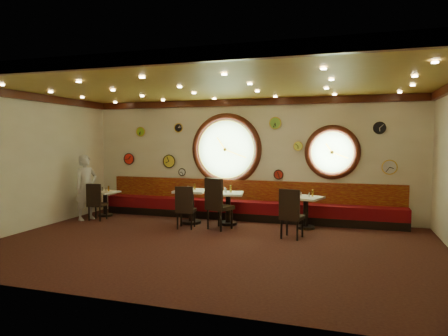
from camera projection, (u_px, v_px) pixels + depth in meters
floor at (211, 245)px, 8.00m from camera, size 9.00×6.00×0.00m
ceiling at (211, 84)px, 7.78m from camera, size 9.00×6.00×0.02m
wall_back at (248, 159)px, 10.75m from camera, size 9.00×0.02×3.20m
wall_front at (132, 180)px, 5.04m from camera, size 9.00×0.02×3.20m
wall_left at (28, 162)px, 9.24m from camera, size 0.02×6.00×3.20m
molding_back at (247, 102)px, 10.59m from camera, size 9.00×0.10×0.18m
molding_front at (132, 59)px, 4.98m from camera, size 9.00×0.10×0.18m
molding_left at (27, 96)px, 9.12m from camera, size 0.10×6.00×0.18m
banquette_base at (245, 216)px, 10.58m from camera, size 8.00×0.55×0.20m
banquette_seat at (245, 206)px, 10.57m from camera, size 8.00×0.55×0.30m
banquette_back at (247, 190)px, 10.75m from camera, size 8.00×0.10×0.55m
porthole_left_glass at (226, 149)px, 10.90m from camera, size 1.66×0.02×1.66m
porthole_left_frame at (226, 149)px, 10.89m from camera, size 1.98×0.18×1.98m
porthole_left_ring at (226, 149)px, 10.86m from camera, size 1.61×0.03×1.61m
porthole_right_glass at (332, 152)px, 10.07m from camera, size 1.10×0.02×1.10m
porthole_right_frame at (332, 152)px, 10.05m from camera, size 1.38×0.18×1.38m
porthole_right_ring at (332, 152)px, 10.03m from camera, size 1.09×0.03×1.09m
wall_clock_0 at (279, 175)px, 10.48m from camera, size 0.24×0.03×0.24m
wall_clock_1 at (389, 167)px, 9.66m from camera, size 0.34×0.03×0.34m
wall_clock_2 at (141, 132)px, 11.61m from camera, size 0.26×0.03×0.26m
wall_clock_3 at (129, 159)px, 11.79m from camera, size 0.32×0.03×0.32m
wall_clock_4 at (169, 161)px, 11.40m from camera, size 0.36×0.03×0.36m
wall_clock_5 at (275, 123)px, 10.42m from camera, size 0.30×0.03×0.30m
wall_clock_6 at (179, 128)px, 11.25m from camera, size 0.24×0.03×0.24m
wall_clock_7 at (298, 146)px, 10.28m from camera, size 0.22×0.03×0.22m
wall_clock_8 at (182, 172)px, 11.30m from camera, size 0.20×0.03×0.20m
wall_clock_9 at (380, 128)px, 9.66m from camera, size 0.28×0.03×0.28m
table_a at (105, 200)px, 11.06m from camera, size 0.75×0.75×0.69m
table_b at (191, 202)px, 10.07m from camera, size 0.83×0.83×0.85m
table_c at (228, 204)px, 9.94m from camera, size 0.85×0.85×0.80m
table_d at (306, 208)px, 9.48m from camera, size 0.88×0.88×0.76m
chair_a at (96, 199)px, 10.40m from camera, size 0.43×0.43×0.60m
chair_b at (185, 205)px, 9.43m from camera, size 0.49×0.49×0.63m
chair_c at (217, 200)px, 9.33m from camera, size 0.67×0.67×0.76m
chair_d at (291, 210)px, 8.46m from camera, size 0.53×0.53×0.66m
condiment_a_salt at (102, 189)px, 11.10m from camera, size 0.04×0.04×0.11m
condiment_b_salt at (188, 188)px, 10.08m from camera, size 0.04×0.04×0.10m
condiment_c_salt at (225, 190)px, 10.03m from camera, size 0.04×0.04×0.11m
condiment_d_salt at (301, 194)px, 9.55m from camera, size 0.03×0.03×0.09m
condiment_a_pepper at (106, 189)px, 11.01m from camera, size 0.04×0.04×0.11m
condiment_b_pepper at (190, 188)px, 10.00m from camera, size 0.03×0.03×0.10m
condiment_c_pepper at (226, 191)px, 9.88m from camera, size 0.04×0.04×0.10m
condiment_d_pepper at (309, 195)px, 9.43m from camera, size 0.04×0.04×0.11m
condiment_a_bottle at (108, 188)px, 11.07m from camera, size 0.05×0.05×0.15m
condiment_b_bottle at (195, 187)px, 10.10m from camera, size 0.05×0.05×0.16m
condiment_c_bottle at (231, 189)px, 9.93m from camera, size 0.06×0.06×0.18m
condiment_d_bottle at (313, 193)px, 9.48m from camera, size 0.05×0.05×0.17m
waiter at (86, 187)px, 10.53m from camera, size 0.61×0.74×1.72m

